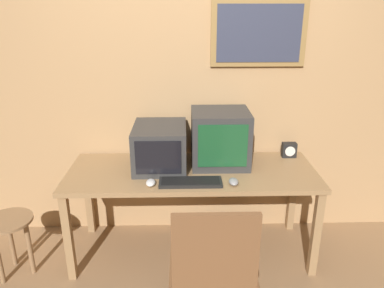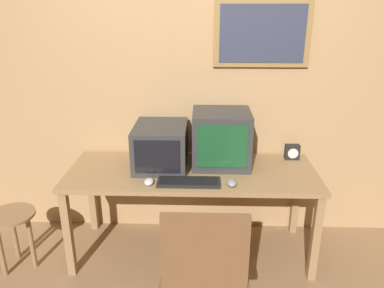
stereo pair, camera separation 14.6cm
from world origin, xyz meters
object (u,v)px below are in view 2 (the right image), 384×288
object	(u,v)px
keyboard_main	(189,182)
office_chair	(204,279)
side_stool	(13,227)
mouse_far_corner	(149,182)
monitor_right	(221,138)
monitor_left	(161,146)
mouse_near_keyboard	(232,183)
desk_clock	(292,152)

from	to	relation	value
keyboard_main	office_chair	size ratio (longest dim) A/B	0.48
keyboard_main	office_chair	xyz separation A→B (m)	(0.11, -0.58, -0.34)
office_chair	side_stool	xyz separation A→B (m)	(-1.42, 0.56, -0.04)
mouse_far_corner	monitor_right	bearing A→B (deg)	35.86
monitor_left	mouse_far_corner	distance (m)	0.36
monitor_left	mouse_near_keyboard	world-z (taller)	monitor_left
keyboard_main	desk_clock	size ratio (longest dim) A/B	3.65
office_chair	monitor_left	bearing A→B (deg)	110.87
mouse_far_corner	desk_clock	bearing A→B (deg)	24.03
mouse_near_keyboard	monitor_right	bearing A→B (deg)	99.74
monitor_right	mouse_far_corner	bearing A→B (deg)	-144.14
desk_clock	office_chair	xyz separation A→B (m)	(-0.71, -1.05, -0.39)
mouse_near_keyboard	monitor_left	bearing A→B (deg)	148.37
mouse_far_corner	office_chair	world-z (taller)	office_chair
office_chair	desk_clock	bearing A→B (deg)	56.18
mouse_near_keyboard	side_stool	world-z (taller)	mouse_near_keyboard
keyboard_main	side_stool	size ratio (longest dim) A/B	0.95
mouse_near_keyboard	mouse_far_corner	distance (m)	0.58
keyboard_main	office_chair	world-z (taller)	office_chair
keyboard_main	mouse_far_corner	distance (m)	0.28
monitor_right	mouse_far_corner	xyz separation A→B (m)	(-0.51, -0.37, -0.19)
monitor_left	side_stool	bearing A→B (deg)	-163.34
desk_clock	office_chair	world-z (taller)	office_chair
office_chair	mouse_far_corner	bearing A→B (deg)	124.63
monitor_left	office_chair	xyz separation A→B (m)	(0.34, -0.89, -0.49)
monitor_left	monitor_right	xyz separation A→B (m)	(0.46, 0.05, 0.05)
monitor_left	desk_clock	world-z (taller)	monitor_left
monitor_right	side_stool	distance (m)	1.69
monitor_left	mouse_far_corner	xyz separation A→B (m)	(-0.05, -0.32, -0.14)
monitor_right	mouse_far_corner	world-z (taller)	monitor_right
mouse_far_corner	desk_clock	size ratio (longest dim) A/B	0.86
keyboard_main	mouse_far_corner	world-z (taller)	mouse_far_corner
mouse_far_corner	desk_clock	distance (m)	1.20
mouse_near_keyboard	side_stool	distance (m)	1.65
keyboard_main	side_stool	bearing A→B (deg)	-179.32
mouse_far_corner	keyboard_main	bearing A→B (deg)	3.01
side_stool	mouse_near_keyboard	bearing A→B (deg)	0.01
mouse_far_corner	side_stool	distance (m)	1.10
office_chair	mouse_near_keyboard	bearing A→B (deg)	71.65
office_chair	side_stool	size ratio (longest dim) A/B	1.99
monitor_left	mouse_far_corner	world-z (taller)	monitor_left
keyboard_main	side_stool	world-z (taller)	keyboard_main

